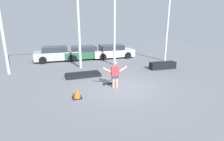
{
  "coord_description": "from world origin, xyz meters",
  "views": [
    {
      "loc": [
        -3.62,
        -8.67,
        3.6
      ],
      "look_at": [
        -0.14,
        1.17,
        0.68
      ],
      "focal_mm": 28.0,
      "sensor_mm": 36.0,
      "label": 1
    }
  ],
  "objects": [
    {
      "name": "parked_car_white",
      "position": [
        2.36,
        8.09,
        0.65
      ],
      "size": [
        4.24,
        2.0,
        1.33
      ],
      "rotation": [
        0.0,
        0.0,
        -0.02
      ],
      "color": "white",
      "rests_on": "ground_plane"
    },
    {
      "name": "ground_plane",
      "position": [
        0.0,
        0.0,
        0.0
      ],
      "size": [
        36.0,
        36.0,
        0.0
      ],
      "primitive_type": "plane",
      "color": "slate"
    },
    {
      "name": "canopy_support_right",
      "position": [
        4.02,
        5.09,
        3.88
      ],
      "size": [
        5.34,
        0.2,
        6.48
      ],
      "color": "silver",
      "rests_on": "ground_plane"
    },
    {
      "name": "skateboard",
      "position": [
        -0.5,
        0.62,
        0.06
      ],
      "size": [
        0.78,
        0.28,
        0.08
      ],
      "rotation": [
        0.0,
        0.0,
        0.05
      ],
      "color": "black",
      "rests_on": "ground_plane"
    },
    {
      "name": "parked_car_silver",
      "position": [
        -3.15,
        8.47,
        0.67
      ],
      "size": [
        4.01,
        2.01,
        1.37
      ],
      "rotation": [
        0.0,
        0.0,
        -0.01
      ],
      "color": "#B7BABF",
      "rests_on": "ground_plane"
    },
    {
      "name": "skateboarder",
      "position": [
        -0.36,
        0.05,
        0.82
      ],
      "size": [
        1.4,
        0.26,
        1.51
      ],
      "rotation": [
        0.0,
        0.0,
        -0.1
      ],
      "color": "#DBAD89",
      "rests_on": "ground_plane"
    },
    {
      "name": "grind_box",
      "position": [
        4.62,
        2.64,
        0.27
      ],
      "size": [
        2.12,
        0.76,
        0.54
      ],
      "primitive_type": "cube",
      "rotation": [
        0.0,
        0.0,
        -0.07
      ],
      "color": "black",
      "rests_on": "ground_plane"
    },
    {
      "name": "traffic_cone",
      "position": [
        -2.61,
        -0.68,
        0.27
      ],
      "size": [
        0.44,
        0.44,
        0.56
      ],
      "color": "black",
      "rests_on": "ground_plane"
    },
    {
      "name": "canopy_support_left",
      "position": [
        -4.02,
        5.09,
        3.88
      ],
      "size": [
        5.34,
        0.2,
        6.48
      ],
      "color": "silver",
      "rests_on": "ground_plane"
    },
    {
      "name": "parked_car_green",
      "position": [
        -0.43,
        8.4,
        0.63
      ],
      "size": [
        4.18,
        2.08,
        1.29
      ],
      "rotation": [
        0.0,
        0.0,
        -0.02
      ],
      "color": "#28603D",
      "rests_on": "ground_plane"
    },
    {
      "name": "manual_pad",
      "position": [
        -1.69,
        2.77,
        0.1
      ],
      "size": [
        2.33,
        1.09,
        0.2
      ],
      "primitive_type": "cube",
      "rotation": [
        0.0,
        0.0,
        0.01
      ],
      "color": "black",
      "rests_on": "ground_plane"
    }
  ]
}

